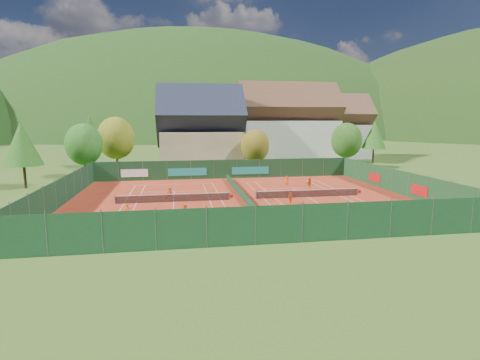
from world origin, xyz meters
The scene contains 34 objects.
ground centered at (0.00, 0.00, -0.02)m, with size 600.00×600.00×0.00m, color #345219.
clay_pad centered at (0.00, 0.00, 0.01)m, with size 40.00×32.00×0.01m, color #9F2C17.
court_markings_left centered at (-8.00, 0.00, 0.01)m, with size 11.03×23.83×0.00m.
court_markings_right centered at (8.00, 0.00, 0.01)m, with size 11.03×23.83×0.00m.
tennis_net_left centered at (-7.85, 0.00, 0.51)m, with size 13.30×0.10×1.02m.
tennis_net_right centered at (8.15, 0.00, 0.51)m, with size 13.30×0.10×1.02m.
court_divider centered at (0.00, 0.00, 0.50)m, with size 0.03×28.80×1.00m.
fence_north centered at (-0.46, 15.99, 1.47)m, with size 40.00×0.10×3.00m.
fence_south centered at (0.00, -16.00, 1.50)m, with size 40.00×0.04×3.00m.
fence_west centered at (-20.00, 0.00, 1.50)m, with size 0.04×32.00×3.00m.
fence_east centered at (20.00, 0.05, 1.48)m, with size 0.09×32.00×3.00m.
chalet centered at (-3.00, 30.00, 6.62)m, with size 16.20×12.00×16.00m.
hotel_block_a centered at (16.00, 36.00, 7.38)m, with size 21.60×11.00×17.25m.
hotel_block_b centered at (30.00, 44.00, 6.62)m, with size 17.28×10.00×15.50m.
tree_west_front centered at (-22.00, 20.00, 5.39)m, with size 5.72×5.72×8.69m.
tree_west_mid centered at (-18.00, 26.00, 6.07)m, with size 6.44×6.44×9.78m.
tree_west_back centered at (-24.00, 34.00, 6.74)m, with size 5.60×5.60×10.00m.
tree_center centered at (6.00, 22.00, 4.72)m, with size 5.01×5.01×7.60m.
tree_east_front centered at (24.00, 24.00, 5.39)m, with size 5.72×5.72×8.69m.
tree_east_mid centered at (34.00, 32.00, 6.06)m, with size 5.04×5.04×9.00m.
tree_west_side centered at (-28.00, 12.00, 6.06)m, with size 5.04×5.04×9.00m.
tree_east_back centered at (26.00, 40.00, 6.74)m, with size 7.15×7.15×10.86m.
mountain_backdrop centered at (28.54, 233.48, -39.64)m, with size 820.00×530.00×242.00m.
ball_hopper centered at (10.00, -11.55, 0.56)m, with size 0.34×0.34×0.80m.
loose_ball_0 centered at (-8.71, -4.57, 0.03)m, with size 0.07×0.07×0.07m, color #CCD833.
loose_ball_1 centered at (2.34, -8.48, 0.03)m, with size 0.07×0.07×0.07m, color #CCD833.
loose_ball_2 centered at (3.43, 1.27, 0.03)m, with size 0.07×0.07×0.07m, color #CCD833.
loose_ball_3 centered at (-4.12, 7.96, 0.03)m, with size 0.07×0.07×0.07m, color #CCD833.
player_left_near centered at (-12.16, -7.18, 0.78)m, with size 0.57×0.37×1.55m, color #EB5814.
player_left_mid centered at (-6.82, -8.33, 0.78)m, with size 0.76×0.59×1.57m, color orange.
player_left_far centered at (-8.41, 1.40, 0.78)m, with size 1.01×0.58×1.56m, color #CD4312.
player_right_near centered at (4.75, -3.35, 0.67)m, with size 0.79×0.33×1.35m, color orange.
player_right_far_a centered at (7.99, 9.02, 0.63)m, with size 0.62×0.40×1.26m, color #E94B14.
player_right_far_b centered at (10.26, 5.82, 0.73)m, with size 1.35×0.43×1.45m, color #D65513.
Camera 1 is at (-7.37, -42.33, 9.30)m, focal length 28.00 mm.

